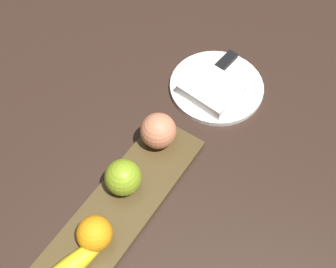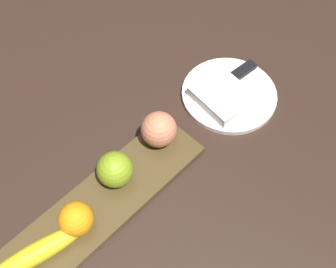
% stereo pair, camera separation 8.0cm
% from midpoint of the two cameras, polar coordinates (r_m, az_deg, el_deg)
% --- Properties ---
extents(ground_plane, '(2.40, 2.40, 0.00)m').
position_cam_midpoint_polar(ground_plane, '(0.79, -8.88, -9.89)').
color(ground_plane, '#31221A').
extents(fruit_tray, '(0.47, 0.12, 0.02)m').
position_cam_midpoint_polar(fruit_tray, '(0.78, -11.06, -11.67)').
color(fruit_tray, '#4D3C20').
rests_on(fruit_tray, ground_plane).
extents(apple, '(0.07, 0.07, 0.07)m').
position_cam_midpoint_polar(apple, '(0.76, -9.26, -6.19)').
color(apple, '#83A221').
rests_on(apple, fruit_tray).
extents(orange_near_apple, '(0.06, 0.06, 0.06)m').
position_cam_midpoint_polar(orange_near_apple, '(0.73, -13.33, -13.53)').
color(orange_near_apple, orange).
rests_on(orange_near_apple, fruit_tray).
extents(peach, '(0.07, 0.07, 0.07)m').
position_cam_midpoint_polar(peach, '(0.80, -4.22, 0.22)').
color(peach, '#D57E59').
rests_on(peach, fruit_tray).
extents(dinner_plate, '(0.21, 0.21, 0.01)m').
position_cam_midpoint_polar(dinner_plate, '(0.93, 4.10, 6.50)').
color(dinner_plate, white).
rests_on(dinner_plate, ground_plane).
extents(folded_napkin, '(0.11, 0.13, 0.03)m').
position_cam_midpoint_polar(folded_napkin, '(0.90, 3.29, 6.18)').
color(folded_napkin, white).
rests_on(folded_napkin, dinner_plate).
extents(knife, '(0.18, 0.04, 0.01)m').
position_cam_midpoint_polar(knife, '(0.95, 4.65, 8.84)').
color(knife, silver).
rests_on(knife, dinner_plate).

